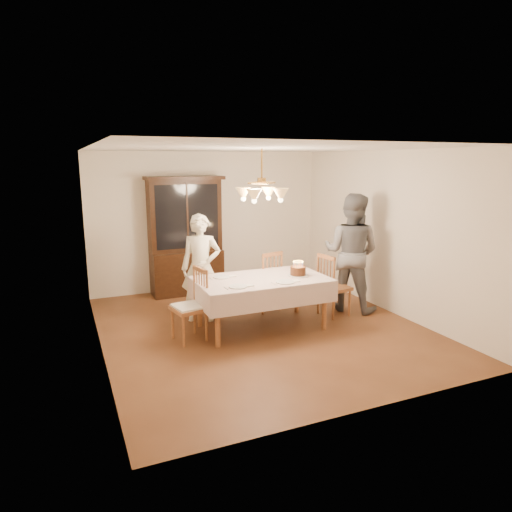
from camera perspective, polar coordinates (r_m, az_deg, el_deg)
name	(u,v)px	position (r m, az deg, el deg)	size (l,w,h in m)	color
ground	(261,328)	(6.86, 0.67, -8.94)	(5.00, 5.00, 0.00)	#552E18
room_shell	(262,222)	(6.47, 0.70, 4.28)	(5.00, 5.00, 5.00)	white
dining_table	(261,283)	(6.65, 0.68, -3.42)	(1.90, 1.10, 0.76)	brown
china_hutch	(186,238)	(8.49, -8.79, 2.26)	(1.38, 0.54, 2.16)	black
chair_far_side	(265,284)	(7.52, 1.19, -3.51)	(0.53, 0.52, 1.00)	brown
chair_left_end	(189,308)	(6.34, -8.34, -6.48)	(0.49, 0.51, 1.00)	brown
chair_right_end	(334,288)	(7.37, 9.69, -4.00)	(0.48, 0.50, 1.00)	brown
elderly_woman	(201,268)	(7.00, -6.89, -1.51)	(0.60, 0.40, 1.65)	beige
adult_in_grey	(351,252)	(7.60, 11.79, 0.44)	(0.94, 0.73, 1.93)	slate
birthday_cake	(298,271)	(6.78, 5.27, -1.92)	(0.30, 0.30, 0.22)	white
place_setting_near_left	(239,286)	(6.18, -2.14, -3.82)	(0.40, 0.25, 0.02)	white
place_setting_near_right	(286,282)	(6.41, 3.76, -3.25)	(0.41, 0.26, 0.02)	white
place_setting_far_left	(222,277)	(6.69, -4.23, -2.62)	(0.39, 0.24, 0.02)	white
chandelier	(262,194)	(6.43, 0.71, 7.78)	(0.62, 0.62, 0.73)	#BF8C3F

